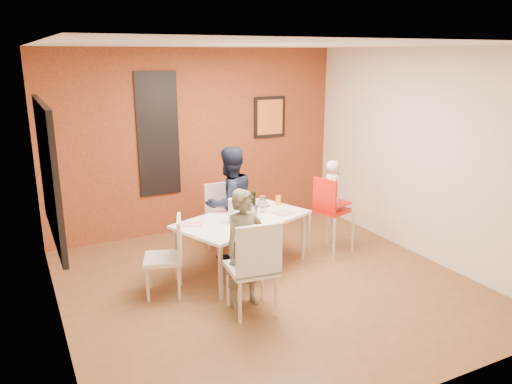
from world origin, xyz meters
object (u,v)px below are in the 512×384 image
chair_far (223,214)px  dining_table (243,223)px  chair_near (255,264)px  child_near (245,249)px  high_chair (330,208)px  child_far (230,203)px  toddler (332,185)px  paper_towel_roll (234,211)px  wine_bottle (253,203)px  chair_left (170,252)px

chair_far → dining_table: bearing=-91.6°
dining_table → chair_near: bearing=-109.2°
child_near → high_chair: bearing=18.0°
dining_table → child_far: child_far is taller
toddler → dining_table: bearing=108.5°
dining_table → toddler: 1.33m
chair_far → paper_towel_roll: 0.88m
chair_far → child_near: 1.59m
high_chair → wine_bottle: 1.11m
high_chair → child_near: child_near is taller
dining_table → child_near: (-0.37, -0.84, 0.03)m
child_far → paper_towel_roll: bearing=57.8°
chair_far → child_near: bearing=-103.7°
chair_left → paper_towel_roll: 0.90m
chair_far → child_far: bearing=-89.3°
chair_near → wine_bottle: (0.55, 1.16, 0.25)m
child_far → toddler: size_ratio=2.26×
chair_far → chair_left: 1.38m
child_far → paper_towel_roll: (-0.20, -0.56, 0.08)m
dining_table → child_near: 0.92m
chair_near → high_chair: size_ratio=0.97×
high_chair → toddler: (0.03, 0.01, 0.31)m
child_near → paper_towel_roll: 0.78m
chair_left → child_near: 0.88m
child_near → dining_table: bearing=58.2°
chair_left → child_far: size_ratio=0.60×
chair_left → wine_bottle: wine_bottle is taller
dining_table → chair_left: chair_left is taller
chair_near → chair_far: (0.41, 1.79, -0.05)m
high_chair → paper_towel_roll: size_ratio=3.62×
chair_far → toddler: toddler is taller
chair_left → high_chair: high_chair is taller
high_chair → chair_near: bearing=105.0°
child_near → paper_towel_roll: (0.20, 0.73, 0.18)m
chair_near → chair_far: bearing=-96.8°
dining_table → chair_near: size_ratio=1.79×
chair_far → paper_towel_roll: (-0.20, -0.81, 0.30)m
high_chair → toddler: bearing=-78.8°
chair_near → dining_table: bearing=-103.0°
chair_near → high_chair: bearing=-141.2°
chair_near → chair_left: (-0.61, 0.86, -0.07)m
chair_left → chair_far: bearing=151.5°
child_far → toddler: child_far is taller
toddler → wine_bottle: toddler is taller
wine_bottle → chair_near: bearing=-115.5°
chair_left → high_chair: size_ratio=0.84×
chair_near → toddler: 2.01m
child_near → paper_towel_roll: child_near is taller
chair_near → chair_left: 1.06m
chair_near → paper_towel_roll: size_ratio=3.51×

